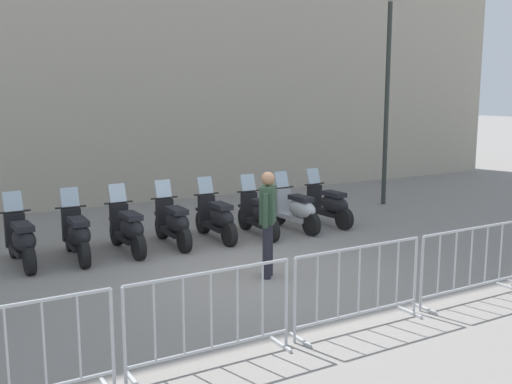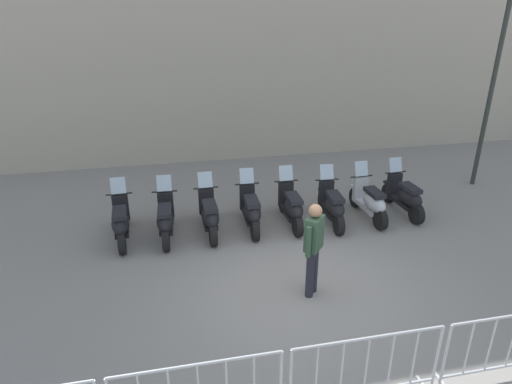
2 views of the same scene
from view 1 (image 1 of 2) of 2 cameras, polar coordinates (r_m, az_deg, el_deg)
name	(u,v)px [view 1 (image 1 of 2)]	position (r m, az deg, el deg)	size (l,w,h in m)	color
ground_plane	(259,275)	(9.79, 0.30, -8.06)	(120.00, 120.00, 0.00)	gray
motorcycle_0	(22,241)	(10.92, -21.69, -4.42)	(0.58, 1.73, 1.24)	black
motorcycle_1	(77,235)	(11.03, -16.87, -4.03)	(0.56, 1.72, 1.24)	black
motorcycle_2	(128,229)	(11.28, -12.24, -3.53)	(0.56, 1.73, 1.24)	black
motorcycle_3	(174,223)	(11.63, -7.94, -3.01)	(0.56, 1.72, 1.24)	black
motorcycle_4	(217,218)	(11.99, -3.77, -2.56)	(0.56, 1.72, 1.24)	black
motorcycle_5	(260,215)	(12.32, 0.35, -2.21)	(0.56, 1.72, 1.24)	black
motorcycle_6	(296,210)	(12.85, 3.90, -1.75)	(0.57, 1.73, 1.24)	black
motorcycle_7	(328,205)	(13.45, 7.01, -1.29)	(0.58, 1.73, 1.24)	black
barrier_segment_0	(8,362)	(6.08, -22.85, -14.84)	(1.99, 0.55, 1.07)	#B2B5B7
barrier_segment_1	(211,319)	(6.62, -4.33, -12.09)	(1.99, 0.55, 1.07)	#B2B5B7
barrier_segment_2	(359,288)	(7.69, 9.91, -9.08)	(1.99, 0.55, 1.07)	#B2B5B7
barrier_segment_3	(471,264)	(9.12, 20.02, -6.55)	(1.99, 0.55, 1.07)	#B2B5B7
street_lamp	(388,79)	(16.09, 12.59, 10.63)	(0.36, 0.36, 5.49)	#2D332D
officer_near_row_end	(268,218)	(9.48, 1.16, -2.53)	(0.39, 0.45, 1.73)	#23232D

